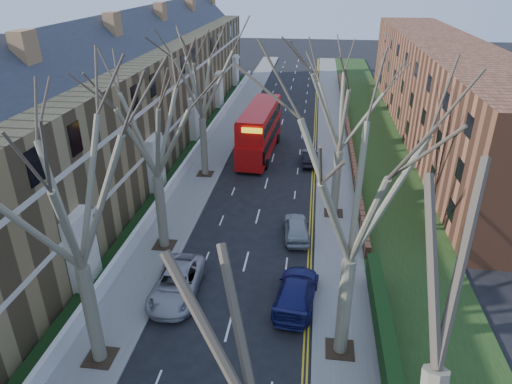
% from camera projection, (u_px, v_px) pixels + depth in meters
% --- Properties ---
extents(pavement_left, '(3.00, 102.00, 0.12)m').
position_uv_depth(pavement_left, '(225.00, 135.00, 51.29)').
color(pavement_left, slate).
rests_on(pavement_left, ground).
extents(pavement_right, '(3.00, 102.00, 0.12)m').
position_uv_depth(pavement_right, '(333.00, 140.00, 49.89)').
color(pavement_right, slate).
rests_on(pavement_right, ground).
extents(terrace_left, '(9.70, 78.00, 13.60)m').
position_uv_depth(terrace_left, '(127.00, 104.00, 42.64)').
color(terrace_left, olive).
rests_on(terrace_left, ground).
extents(flats_right, '(13.97, 54.00, 10.00)m').
position_uv_depth(flats_right, '(441.00, 90.00, 49.96)').
color(flats_right, brown).
rests_on(flats_right, ground).
extents(front_wall_left, '(0.30, 78.00, 1.00)m').
position_uv_depth(front_wall_left, '(192.00, 156.00, 44.11)').
color(front_wall_left, white).
rests_on(front_wall_left, ground).
extents(grass_verge_right, '(6.00, 102.00, 0.06)m').
position_uv_depth(grass_verge_right, '(375.00, 141.00, 49.33)').
color(grass_verge_right, '#1B3312').
rests_on(grass_verge_right, ground).
extents(tree_left_mid, '(10.50, 10.50, 14.71)m').
position_uv_depth(tree_left_mid, '(64.00, 178.00, 17.69)').
color(tree_left_mid, '#6E664E').
rests_on(tree_left_mid, ground).
extents(tree_left_far, '(10.15, 10.15, 14.22)m').
position_uv_depth(tree_left_far, '(151.00, 114.00, 26.73)').
color(tree_left_far, '#6E664E').
rests_on(tree_left_far, ground).
extents(tree_left_dist, '(10.50, 10.50, 14.71)m').
position_uv_depth(tree_left_dist, '(200.00, 68.00, 37.28)').
color(tree_left_dist, '#6E664E').
rests_on(tree_left_dist, ground).
extents(tree_right_mid, '(10.50, 10.50, 14.71)m').
position_uv_depth(tree_right_mid, '(359.00, 173.00, 18.14)').
color(tree_right_mid, '#6E664E').
rests_on(tree_right_mid, ground).
extents(tree_right_far, '(10.15, 10.15, 14.22)m').
position_uv_depth(tree_right_far, '(344.00, 95.00, 30.75)').
color(tree_right_far, '#6E664E').
rests_on(tree_right_far, ground).
extents(double_decker_bus, '(3.38, 11.54, 4.75)m').
position_uv_depth(double_decker_bus, '(260.00, 132.00, 45.23)').
color(double_decker_bus, '#BA0D0D').
rests_on(double_decker_bus, ground).
extents(car_left_far, '(2.72, 5.56, 1.52)m').
position_uv_depth(car_left_far, '(177.00, 283.00, 25.96)').
color(car_left_far, '#A09FA5').
rests_on(car_left_far, ground).
extents(car_right_near, '(2.66, 5.42, 1.52)m').
position_uv_depth(car_right_near, '(296.00, 292.00, 25.29)').
color(car_right_near, navy).
rests_on(car_right_near, ground).
extents(car_right_mid, '(2.20, 4.41, 1.45)m').
position_uv_depth(car_right_mid, '(296.00, 228.00, 31.64)').
color(car_right_mid, '#989CA1').
rests_on(car_right_mid, ground).
extents(car_right_far, '(1.57, 4.13, 1.34)m').
position_uv_depth(car_right_far, '(310.00, 157.00, 43.64)').
color(car_right_far, black).
rests_on(car_right_far, ground).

